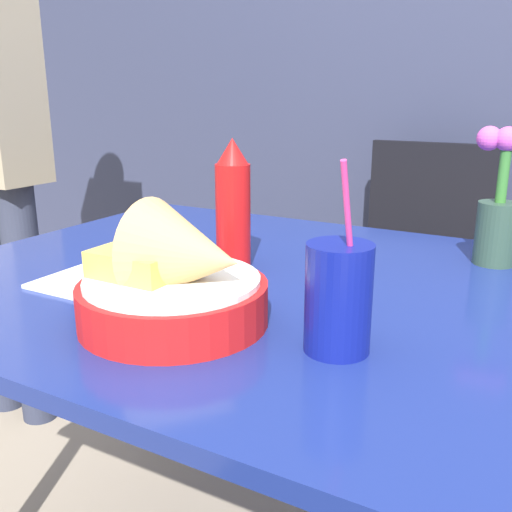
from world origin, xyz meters
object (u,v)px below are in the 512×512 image
object	(u,v)px
chair_far_window	(422,265)
flower_vase	(499,207)
food_basket	(178,282)
ketchup_bottle	(233,207)
drink_cup	(338,301)

from	to	relation	value
chair_far_window	flower_vase	distance (m)	0.75
chair_far_window	food_basket	size ratio (longest dim) A/B	3.47
ketchup_bottle	flower_vase	distance (m)	0.48
chair_far_window	drink_cup	xyz separation A→B (m)	(0.15, -1.11, 0.27)
food_basket	flower_vase	bearing A→B (deg)	57.04
ketchup_bottle	drink_cup	xyz separation A→B (m)	(0.29, -0.23, -0.05)
drink_cup	flower_vase	bearing A→B (deg)	76.37
chair_far_window	drink_cup	distance (m)	1.16
ketchup_bottle	chair_far_window	bearing A→B (deg)	81.06
drink_cup	flower_vase	size ratio (longest dim) A/B	0.96
food_basket	ketchup_bottle	distance (m)	0.27
food_basket	flower_vase	size ratio (longest dim) A/B	1.04
ketchup_bottle	flower_vase	xyz separation A→B (m)	(0.40, 0.25, -0.01)
flower_vase	ketchup_bottle	bearing A→B (deg)	-147.87
chair_far_window	ketchup_bottle	size ratio (longest dim) A/B	3.88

